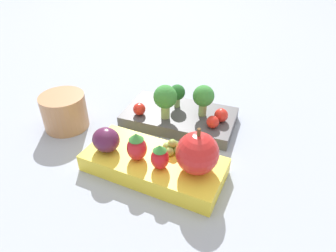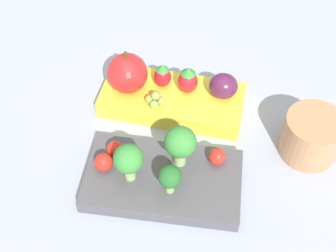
# 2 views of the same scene
# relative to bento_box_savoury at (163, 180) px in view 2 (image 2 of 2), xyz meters

# --- Properties ---
(ground_plane) EXTENTS (4.00, 4.00, 0.00)m
(ground_plane) POSITION_rel_bento_box_savoury_xyz_m (0.01, -0.07, -0.01)
(ground_plane) COLOR #939EB2
(bento_box_savoury) EXTENTS (0.21, 0.13, 0.02)m
(bento_box_savoury) POSITION_rel_bento_box_savoury_xyz_m (0.00, 0.00, 0.00)
(bento_box_savoury) COLOR #4C4C51
(bento_box_savoury) RESTS_ON ground_plane
(bento_box_fruit) EXTENTS (0.21, 0.09, 0.03)m
(bento_box_fruit) POSITION_rel_bento_box_savoury_xyz_m (0.02, -0.14, 0.00)
(bento_box_fruit) COLOR yellow
(bento_box_fruit) RESTS_ON ground_plane
(broccoli_floret_0) EXTENTS (0.04, 0.04, 0.06)m
(broccoli_floret_0) POSITION_rel_bento_box_savoury_xyz_m (0.04, 0.01, 0.05)
(broccoli_floret_0) COLOR #93B770
(broccoli_floret_0) RESTS_ON bento_box_savoury
(broccoli_floret_1) EXTENTS (0.03, 0.03, 0.04)m
(broccoli_floret_1) POSITION_rel_bento_box_savoury_xyz_m (-0.01, 0.02, 0.04)
(broccoli_floret_1) COLOR #93B770
(broccoli_floret_1) RESTS_ON bento_box_savoury
(broccoli_floret_2) EXTENTS (0.04, 0.04, 0.06)m
(broccoli_floret_2) POSITION_rel_bento_box_savoury_xyz_m (-0.02, -0.03, 0.05)
(broccoli_floret_2) COLOR #93B770
(broccoli_floret_2) RESTS_ON bento_box_savoury
(cherry_tomato_0) EXTENTS (0.02, 0.02, 0.02)m
(cherry_tomato_0) POSITION_rel_bento_box_savoury_xyz_m (-0.06, -0.04, 0.02)
(cherry_tomato_0) COLOR red
(cherry_tomato_0) RESTS_ON bento_box_savoury
(cherry_tomato_1) EXTENTS (0.02, 0.02, 0.02)m
(cherry_tomato_1) POSITION_rel_bento_box_savoury_xyz_m (0.08, 0.01, 0.02)
(cherry_tomato_1) COLOR red
(cherry_tomato_1) RESTS_ON bento_box_savoury
(cherry_tomato_2) EXTENTS (0.02, 0.02, 0.02)m
(cherry_tomato_2) POSITION_rel_bento_box_savoury_xyz_m (0.07, -0.02, 0.02)
(cherry_tomato_2) COLOR red
(cherry_tomato_2) RESTS_ON bento_box_savoury
(apple) EXTENTS (0.06, 0.06, 0.07)m
(apple) POSITION_rel_bento_box_savoury_xyz_m (0.09, -0.14, 0.05)
(apple) COLOR red
(apple) RESTS_ON bento_box_fruit
(strawberry_0) EXTENTS (0.03, 0.03, 0.04)m
(strawberry_0) POSITION_rel_bento_box_savoury_xyz_m (-0.00, -0.15, 0.04)
(strawberry_0) COLOR red
(strawberry_0) RESTS_ON bento_box_fruit
(strawberry_1) EXTENTS (0.03, 0.03, 0.04)m
(strawberry_1) POSITION_rel_bento_box_savoury_xyz_m (0.04, -0.15, 0.04)
(strawberry_1) COLOR red
(strawberry_1) RESTS_ON bento_box_fruit
(plum) EXTENTS (0.04, 0.04, 0.04)m
(plum) POSITION_rel_bento_box_savoury_xyz_m (-0.05, -0.15, 0.04)
(plum) COLOR #511E42
(plum) RESTS_ON bento_box_fruit
(grape_cluster) EXTENTS (0.03, 0.03, 0.02)m
(grape_cluster) POSITION_rel_bento_box_savoury_xyz_m (0.04, -0.12, 0.03)
(grape_cluster) COLOR #8EA84C
(grape_cluster) RESTS_ON bento_box_fruit
(drinking_cup) EXTENTS (0.08, 0.08, 0.06)m
(drinking_cup) POSITION_rel_bento_box_savoury_xyz_m (-0.18, -0.10, 0.02)
(drinking_cup) COLOR tan
(drinking_cup) RESTS_ON ground_plane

